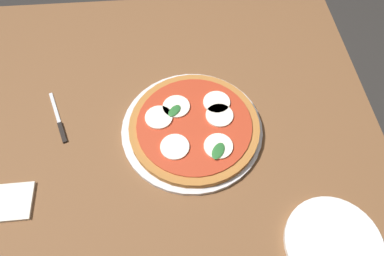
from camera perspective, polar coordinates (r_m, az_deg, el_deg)
name	(u,v)px	position (r m, az deg, el deg)	size (l,w,h in m)	color
ground_plane	(166,217)	(1.61, -4.34, -14.20)	(6.00, 6.00, 0.00)	#2D2B28
dining_table	(151,143)	(1.01, -6.72, -2.51)	(1.21, 1.01, 0.76)	brown
serving_tray	(192,129)	(0.90, 0.00, -0.14)	(0.36, 0.36, 0.01)	silver
pizza	(194,126)	(0.88, 0.36, 0.34)	(0.33, 0.33, 0.03)	#B27033
plate_white	(334,244)	(0.84, 22.08, -17.14)	(0.21, 0.21, 0.01)	white
napkin	(3,203)	(0.92, -28.37, -10.66)	(0.13, 0.09, 0.01)	white
knife	(60,123)	(0.98, -20.78, 0.74)	(0.07, 0.17, 0.01)	black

